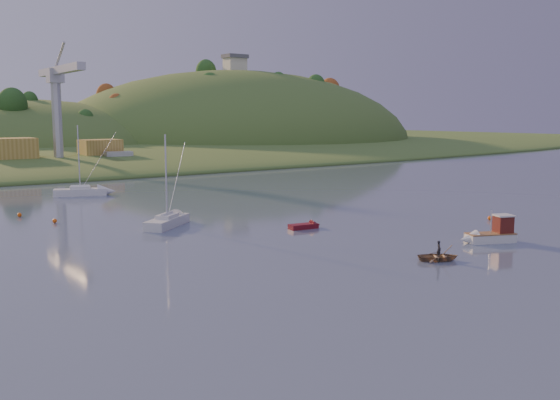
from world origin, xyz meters
TOP-DOWN VIEW (x-y plane):
  - ground at (0.00, 0.00)m, footprint 500.00×500.00m
  - shore_slope at (0.00, 165.00)m, footprint 640.00×150.00m
  - hill_center at (10.00, 210.00)m, footprint 140.00×120.00m
  - hill_right at (95.00, 195.00)m, footprint 150.00×130.00m
  - hilltop_house at (95.00, 195.00)m, footprint 9.00×7.00m
  - wharf at (5.00, 122.00)m, footprint 42.00×16.00m
  - shed_west at (-8.00, 123.00)m, footprint 11.00×8.00m
  - shed_east at (13.00, 124.00)m, footprint 9.00×7.00m
  - dock_crane at (2.00, 118.39)m, footprint 3.20×28.00m
  - fishing_boat at (11.01, 12.90)m, footprint 5.76×3.69m
  - sailboat_near at (-10.18, 38.80)m, footprint 7.03×6.31m
  - sailboat_far at (-9.21, 71.14)m, footprint 8.04×4.74m
  - canoe at (1.27, 10.59)m, footprint 4.14×3.79m
  - paddler at (1.27, 10.59)m, footprint 0.57×0.64m
  - red_tender at (1.90, 28.97)m, footprint 3.84×1.72m
  - work_vessel at (15.15, 118.00)m, footprint 14.93×6.31m
  - buoy_0 at (22.28, 20.70)m, footprint 0.50×0.50m
  - buoy_1 at (-21.74, 55.28)m, footprint 0.50×0.50m
  - buoy_2 at (-19.57, 48.37)m, footprint 0.50×0.50m

SIDE VIEW (x-z plane):
  - ground at x=0.00m, z-range 0.00..0.00m
  - shore_slope at x=0.00m, z-range -3.50..3.50m
  - hill_center at x=10.00m, z-range -18.00..18.00m
  - hill_right at x=95.00m, z-range -30.00..30.00m
  - buoy_0 at x=22.28m, z-range 0.00..0.50m
  - buoy_1 at x=-21.74m, z-range 0.00..0.50m
  - buoy_2 at x=-19.57m, z-range 0.00..0.50m
  - red_tender at x=1.90m, z-range -0.37..0.90m
  - canoe at x=1.27m, z-range 0.00..0.70m
  - sailboat_near at x=-10.18m, z-range -4.38..5.73m
  - sailboat_far at x=-9.21m, z-range -4.64..6.05m
  - paddler at x=1.27m, z-range 0.00..1.46m
  - fishing_boat at x=11.01m, z-range -0.98..2.54m
  - wharf at x=5.00m, z-range 0.00..2.40m
  - work_vessel at x=15.15m, z-range -0.54..3.21m
  - shed_east at x=13.00m, z-range 2.40..6.40m
  - shed_west at x=-8.00m, z-range 2.40..7.20m
  - dock_crane at x=2.00m, z-range 7.02..27.32m
  - hilltop_house at x=95.00m, z-range 30.18..36.63m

